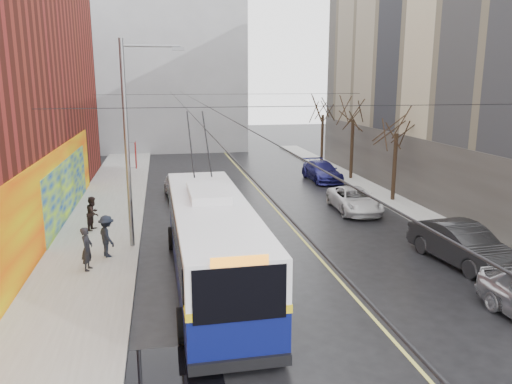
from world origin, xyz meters
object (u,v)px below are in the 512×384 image
tree_mid (353,109)px  parked_car_c (354,200)px  tree_far (323,106)px  pedestrian_c (107,236)px  tree_near (397,120)px  parked_car_b (462,244)px  parked_car_d (322,171)px  streetlight_pole (130,140)px  trolleybus (212,240)px  pedestrian_b (93,213)px  following_car (180,186)px  pedestrian_a (87,249)px

tree_mid → parked_car_c: bearing=-110.1°
tree_far → pedestrian_c: 27.06m
tree_near → parked_car_b: tree_near is taller
tree_near → parked_car_d: (-2.24, 7.10, -4.26)m
streetlight_pole → tree_near: streetlight_pole is taller
tree_far → trolleybus: size_ratio=0.52×
tree_far → parked_car_d: 8.50m
tree_far → pedestrian_b: 24.72m
parked_car_b → following_car: parked_car_b is taller
pedestrian_c → tree_far: bearing=-63.0°
tree_mid → tree_far: 7.00m
tree_near → pedestrian_b: size_ratio=3.84×
tree_near → following_car: (-12.83, 3.58, -4.22)m
tree_far → parked_car_d: size_ratio=1.33×
following_car → pedestrian_b: bearing=-127.7°
trolleybus → parked_car_c: 12.61m
tree_far → streetlight_pole: bearing=-127.1°
trolleybus → tree_far: bearing=62.8°
following_car → pedestrian_c: size_ratio=2.52×
tree_mid → pedestrian_b: tree_mid is taller
tree_near → pedestrian_a: 19.34m
tree_mid → pedestrian_a: 23.38m
pedestrian_c → streetlight_pole: bearing=-66.4°
trolleybus → pedestrian_c: bearing=140.7°
tree_mid → trolleybus: (-12.19, -17.48, -3.61)m
tree_mid → pedestrian_c: 22.01m
tree_near → parked_car_d: bearing=107.5°
tree_near → trolleybus: size_ratio=0.51×
tree_mid → parked_car_d: 5.06m
tree_far → pedestrian_b: tree_far is taller
tree_near → pedestrian_a: (-16.83, -8.67, -3.97)m
tree_mid → trolleybus: tree_mid is taller
parked_car_c → pedestrian_b: pedestrian_b is taller
following_car → tree_far: bearing=34.7°
trolleybus → parked_car_c: bearing=43.5°
streetlight_pole → tree_mid: 19.96m
following_car → pedestrian_b: (-4.45, -6.77, 0.23)m
trolleybus → pedestrian_b: 8.91m
parked_car_b → pedestrian_c: 14.54m
trolleybus → pedestrian_b: trolleybus is taller
trolleybus → pedestrian_c: (-4.03, 3.22, -0.62)m
streetlight_pole → pedestrian_c: 4.16m
parked_car_b → pedestrian_b: pedestrian_b is taller
streetlight_pole → tree_mid: (15.14, 13.00, 0.41)m
tree_far → parked_car_b: size_ratio=1.31×
tree_far → parked_car_d: tree_far is taller
tree_near → tree_mid: size_ratio=0.96×
tree_mid → following_car: 14.01m
tree_mid → tree_far: size_ratio=1.02×
trolleybus → pedestrian_a: 5.01m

